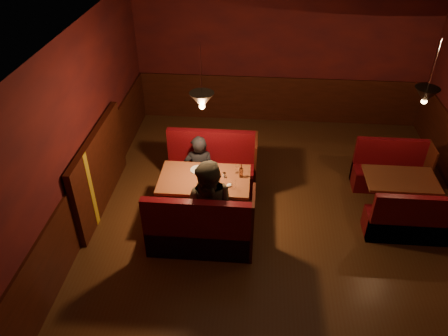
# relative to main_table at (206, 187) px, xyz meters

# --- Properties ---
(room) EXTENTS (6.02, 7.02, 2.92)m
(room) POSITION_rel_main_table_xyz_m (0.91, -0.12, 0.48)
(room) COLOR #4F2F18
(room) RESTS_ON ground
(main_table) EXTENTS (1.39, 0.84, 0.97)m
(main_table) POSITION_rel_main_table_xyz_m (0.00, 0.00, 0.00)
(main_table) COLOR brown
(main_table) RESTS_ON ground
(main_bench_far) EXTENTS (1.52, 0.54, 1.04)m
(main_bench_far) POSITION_rel_main_table_xyz_m (0.02, 0.79, -0.24)
(main_bench_far) COLOR #3E0604
(main_bench_far) RESTS_ON ground
(main_bench_near) EXTENTS (1.52, 0.54, 1.04)m
(main_bench_near) POSITION_rel_main_table_xyz_m (0.02, -0.79, -0.24)
(main_bench_near) COLOR #3E0604
(main_bench_near) RESTS_ON ground
(second_table) EXTENTS (1.10, 0.71, 0.62)m
(second_table) POSITION_rel_main_table_xyz_m (3.05, 0.41, -0.11)
(second_table) COLOR brown
(second_table) RESTS_ON ground
(second_bench_far) EXTENTS (1.22, 0.46, 0.87)m
(second_bench_far) POSITION_rel_main_table_xyz_m (3.07, 1.07, -0.29)
(second_bench_far) COLOR #3E0604
(second_bench_far) RESTS_ON ground
(second_bench_near) EXTENTS (1.22, 0.46, 0.87)m
(second_bench_near) POSITION_rel_main_table_xyz_m (3.07, -0.25, -0.29)
(second_bench_near) COLOR #3E0604
(second_bench_near) RESTS_ON ground
(diner_a) EXTENTS (0.57, 0.41, 1.44)m
(diner_a) POSITION_rel_main_table_xyz_m (-0.19, 0.64, 0.15)
(diner_a) COLOR black
(diner_a) RESTS_ON ground
(diner_b) EXTENTS (0.96, 0.81, 1.76)m
(diner_b) POSITION_rel_main_table_xyz_m (0.16, -0.60, 0.31)
(diner_b) COLOR #29251C
(diner_b) RESTS_ON ground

